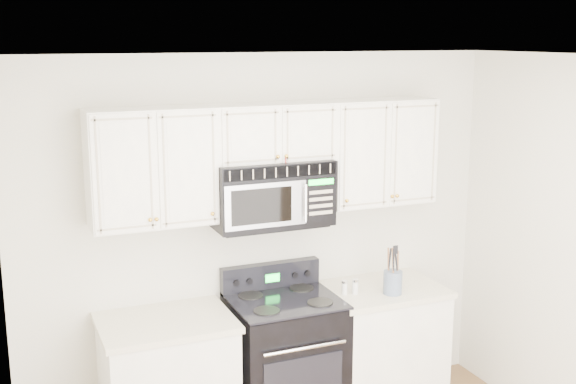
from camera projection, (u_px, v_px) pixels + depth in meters
room at (389, 326)px, 3.57m from camera, size 3.51×3.51×2.61m
base_cabinet_right at (380, 350)px, 5.36m from camera, size 0.86×0.65×0.92m
range at (285, 360)px, 5.06m from camera, size 0.74×0.67×1.11m
upper_cabinets at (272, 153)px, 4.87m from camera, size 2.44×0.37×0.75m
microwave at (270, 192)px, 4.88m from camera, size 0.80×0.45×0.44m
utensil_crock at (393, 281)px, 5.09m from camera, size 0.13×0.13×0.35m
shaker_salt at (355, 287)px, 5.09m from camera, size 0.05×0.05×0.11m
shaker_pepper at (344, 287)px, 5.09m from camera, size 0.04×0.04×0.10m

